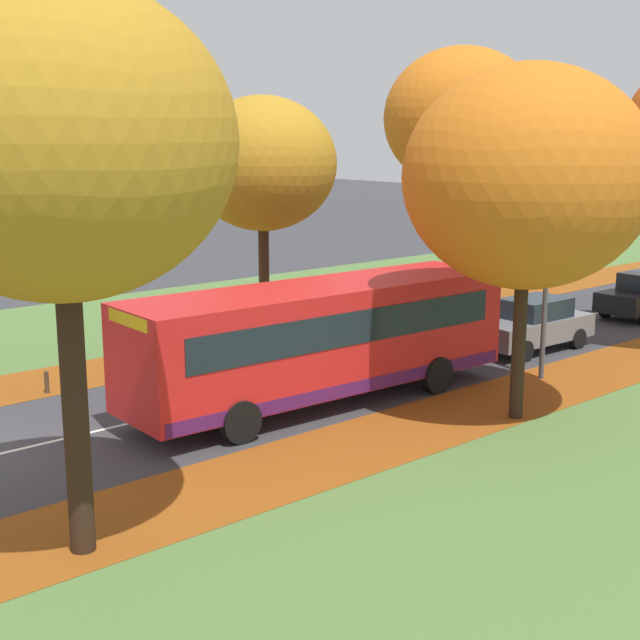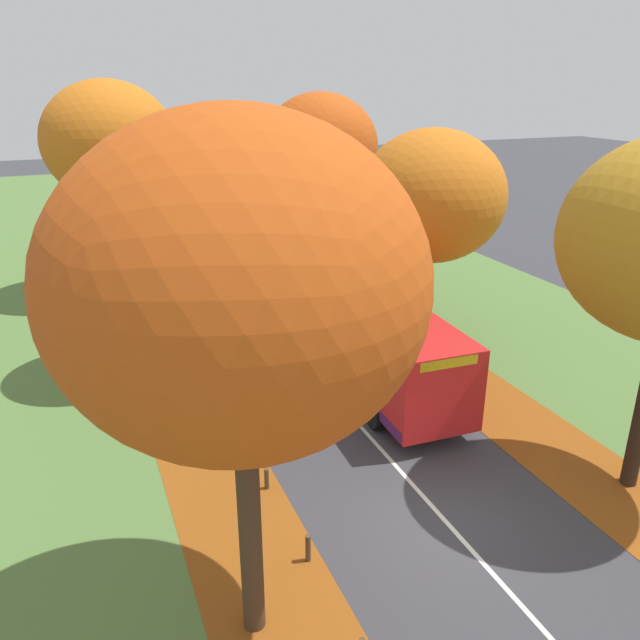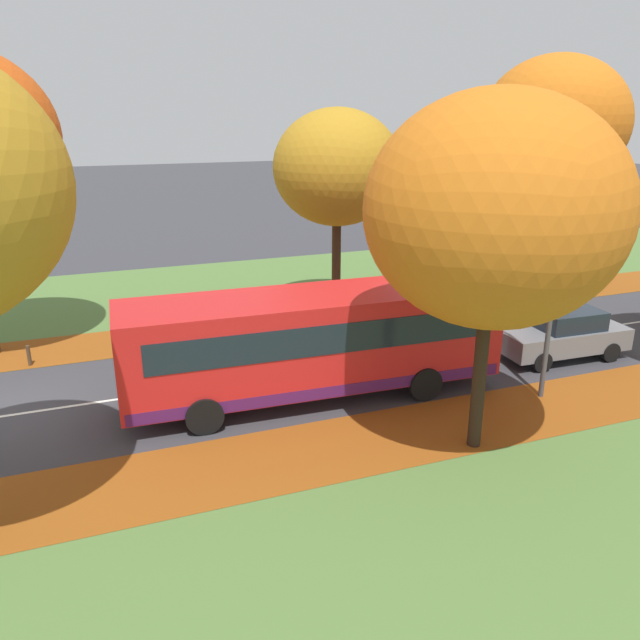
{
  "view_description": "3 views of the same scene",
  "coord_description": "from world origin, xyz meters",
  "px_view_note": "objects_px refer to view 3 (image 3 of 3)",
  "views": [
    {
      "loc": [
        17.82,
        -6.19,
        6.65
      ],
      "look_at": [
        1.35,
        8.1,
        2.02
      ],
      "focal_mm": 50.0,
      "sensor_mm": 36.0,
      "label": 1
    },
    {
      "loc": [
        -7.36,
        -9.89,
        9.88
      ],
      "look_at": [
        0.7,
        9.79,
        1.58
      ],
      "focal_mm": 35.0,
      "sensor_mm": 36.0,
      "label": 2
    },
    {
      "loc": [
        16.76,
        2.41,
        7.69
      ],
      "look_at": [
        1.18,
        8.24,
        2.05
      ],
      "focal_mm": 35.0,
      "sensor_mm": 36.0,
      "label": 3
    }
  ],
  "objects_px": {
    "streetlamp_right": "(548,265)",
    "tree_right_near": "(494,211)",
    "bus": "(313,339)",
    "car_grey_lead": "(563,334)",
    "tree_left_mid": "(554,124)",
    "bollard_fifth": "(283,324)",
    "tree_left_near": "(337,168)",
    "bollard_second": "(29,356)",
    "bollard_third": "(121,345)",
    "bollard_fourth": "(206,335)"
  },
  "relations": [
    {
      "from": "bollard_third",
      "to": "tree_right_near",
      "type": "bearing_deg",
      "value": 39.44
    },
    {
      "from": "tree_right_near",
      "to": "bollard_second",
      "type": "xyz_separation_m",
      "value": [
        -9.12,
        -10.34,
        -5.3
      ]
    },
    {
      "from": "bollard_third",
      "to": "bollard_fifth",
      "type": "height_order",
      "value": "bollard_fifth"
    },
    {
      "from": "tree_left_near",
      "to": "tree_right_near",
      "type": "xyz_separation_m",
      "value": [
        10.71,
        -0.72,
        0.01
      ]
    },
    {
      "from": "bollard_third",
      "to": "car_grey_lead",
      "type": "relative_size",
      "value": 0.14
    },
    {
      "from": "streetlamp_right",
      "to": "car_grey_lead",
      "type": "height_order",
      "value": "streetlamp_right"
    },
    {
      "from": "bollard_fourth",
      "to": "bollard_fifth",
      "type": "relative_size",
      "value": 0.8
    },
    {
      "from": "bollard_fourth",
      "to": "bollard_fifth",
      "type": "bearing_deg",
      "value": 90.7
    },
    {
      "from": "car_grey_lead",
      "to": "tree_left_mid",
      "type": "bearing_deg",
      "value": 146.79
    },
    {
      "from": "tree_left_near",
      "to": "bollard_second",
      "type": "height_order",
      "value": "tree_left_near"
    },
    {
      "from": "tree_left_mid",
      "to": "bollard_fifth",
      "type": "xyz_separation_m",
      "value": [
        1.55,
        -12.34,
        -6.77
      ]
    },
    {
      "from": "tree_right_near",
      "to": "bollard_fourth",
      "type": "relative_size",
      "value": 14.37
    },
    {
      "from": "bollard_second",
      "to": "bollard_fifth",
      "type": "relative_size",
      "value": 0.94
    },
    {
      "from": "bus",
      "to": "tree_right_near",
      "type": "bearing_deg",
      "value": 34.72
    },
    {
      "from": "tree_left_mid",
      "to": "bus",
      "type": "height_order",
      "value": "tree_left_mid"
    },
    {
      "from": "bollard_second",
      "to": "car_grey_lead",
      "type": "height_order",
      "value": "car_grey_lead"
    },
    {
      "from": "bollard_second",
      "to": "bus",
      "type": "relative_size",
      "value": 0.06
    },
    {
      "from": "bollard_fifth",
      "to": "bus",
      "type": "bearing_deg",
      "value": -8.13
    },
    {
      "from": "bollard_second",
      "to": "bollard_third",
      "type": "distance_m",
      "value": 2.79
    },
    {
      "from": "bollard_second",
      "to": "car_grey_lead",
      "type": "bearing_deg",
      "value": 71.76
    },
    {
      "from": "streetlamp_right",
      "to": "bollard_fourth",
      "type": "bearing_deg",
      "value": -131.78
    },
    {
      "from": "tree_right_near",
      "to": "bollard_second",
      "type": "bearing_deg",
      "value": -131.41
    },
    {
      "from": "tree_left_near",
      "to": "bus",
      "type": "distance_m",
      "value": 8.57
    },
    {
      "from": "tree_right_near",
      "to": "tree_left_mid",
      "type": "bearing_deg",
      "value": 135.95
    },
    {
      "from": "streetlamp_right",
      "to": "tree_right_near",
      "type": "bearing_deg",
      "value": -59.43
    },
    {
      "from": "bus",
      "to": "bollard_fourth",
      "type": "bearing_deg",
      "value": -158.64
    },
    {
      "from": "bus",
      "to": "car_grey_lead",
      "type": "bearing_deg",
      "value": 89.16
    },
    {
      "from": "tree_right_near",
      "to": "bollard_fifth",
      "type": "height_order",
      "value": "tree_right_near"
    },
    {
      "from": "tree_left_near",
      "to": "bus",
      "type": "xyz_separation_m",
      "value": [
        6.8,
        -3.44,
        -3.92
      ]
    },
    {
      "from": "bollard_fifth",
      "to": "tree_right_near",
      "type": "bearing_deg",
      "value": 12.08
    },
    {
      "from": "tree_right_near",
      "to": "bollard_third",
      "type": "distance_m",
      "value": 13.03
    },
    {
      "from": "bollard_second",
      "to": "bollard_third",
      "type": "relative_size",
      "value": 1.13
    },
    {
      "from": "bollard_fourth",
      "to": "tree_left_mid",
      "type": "bearing_deg",
      "value": 95.99
    },
    {
      "from": "bollard_fourth",
      "to": "car_grey_lead",
      "type": "xyz_separation_m",
      "value": [
        5.35,
        10.59,
        0.53
      ]
    },
    {
      "from": "tree_left_mid",
      "to": "streetlamp_right",
      "type": "xyz_separation_m",
      "value": [
        8.78,
        -7.08,
        -3.39
      ]
    },
    {
      "from": "bollard_third",
      "to": "streetlamp_right",
      "type": "bearing_deg",
      "value": 56.31
    },
    {
      "from": "tree_right_near",
      "to": "bus",
      "type": "relative_size",
      "value": 0.78
    },
    {
      "from": "bollard_third",
      "to": "bus",
      "type": "distance_m",
      "value": 7.28
    },
    {
      "from": "bollard_fourth",
      "to": "car_grey_lead",
      "type": "distance_m",
      "value": 11.88
    },
    {
      "from": "tree_left_near",
      "to": "bollard_second",
      "type": "distance_m",
      "value": 12.37
    },
    {
      "from": "bollard_second",
      "to": "streetlamp_right",
      "type": "bearing_deg",
      "value": 62.25
    },
    {
      "from": "bollard_third",
      "to": "car_grey_lead",
      "type": "distance_m",
      "value": 14.44
    },
    {
      "from": "bollard_third",
      "to": "bollard_fourth",
      "type": "relative_size",
      "value": 1.03
    },
    {
      "from": "tree_left_near",
      "to": "bollard_third",
      "type": "distance_m",
      "value": 9.96
    },
    {
      "from": "bollard_second",
      "to": "car_grey_lead",
      "type": "xyz_separation_m",
      "value": [
        5.33,
        16.18,
        0.48
      ]
    },
    {
      "from": "tree_left_mid",
      "to": "tree_right_near",
      "type": "bearing_deg",
      "value": -44.05
    },
    {
      "from": "streetlamp_right",
      "to": "car_grey_lead",
      "type": "relative_size",
      "value": 1.41
    },
    {
      "from": "tree_left_near",
      "to": "tree_left_mid",
      "type": "relative_size",
      "value": 0.79
    },
    {
      "from": "bollard_second",
      "to": "streetlamp_right",
      "type": "height_order",
      "value": "streetlamp_right"
    },
    {
      "from": "bollard_second",
      "to": "bus",
      "type": "bearing_deg",
      "value": 55.69
    }
  ]
}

